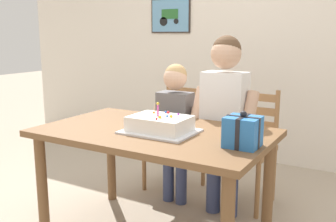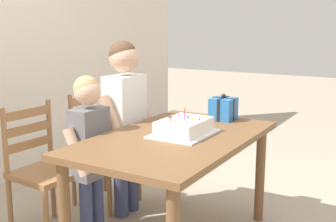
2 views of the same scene
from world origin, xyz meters
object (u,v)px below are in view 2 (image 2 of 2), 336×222
(chair_right, at_px, (102,148))
(child_younger, at_px, (90,140))
(gift_box_red_large, at_px, (223,109))
(chair_left, at_px, (44,170))
(dining_table, at_px, (175,151))
(birthday_cake, at_px, (184,127))
(child_older, at_px, (125,111))

(chair_right, height_order, child_younger, child_younger)
(gift_box_red_large, height_order, chair_left, gift_box_red_large)
(dining_table, height_order, child_younger, child_younger)
(gift_box_red_large, xyz_separation_m, chair_left, (-0.92, 0.94, -0.37))
(child_younger, bearing_deg, chair_left, 116.10)
(birthday_cake, relative_size, chair_left, 0.48)
(gift_box_red_large, xyz_separation_m, child_younger, (-0.78, 0.64, -0.15))
(gift_box_red_large, distance_m, child_younger, 1.02)
(birthday_cake, bearing_deg, chair_right, 74.11)
(dining_table, height_order, gift_box_red_large, gift_box_red_large)
(chair_left, relative_size, child_older, 0.68)
(chair_right, bearing_deg, child_younger, -148.66)
(chair_right, relative_size, child_younger, 0.81)
(child_older, relative_size, child_younger, 1.19)
(birthday_cake, distance_m, chair_right, 1.00)
(dining_table, distance_m, chair_left, 0.95)
(chair_right, relative_size, child_older, 0.68)
(birthday_cake, xyz_separation_m, child_older, (0.18, 0.61, 0.02))
(child_older, bearing_deg, birthday_cake, -106.56)
(chair_right, height_order, child_older, child_older)
(gift_box_red_large, height_order, chair_right, gift_box_red_large)
(chair_left, bearing_deg, gift_box_red_large, -45.52)
(birthday_cake, relative_size, child_older, 0.33)
(birthday_cake, xyz_separation_m, chair_left, (-0.38, 0.90, -0.34))
(birthday_cake, bearing_deg, gift_box_red_large, -3.86)
(birthday_cake, bearing_deg, dining_table, 153.49)
(child_older, distance_m, child_younger, 0.43)
(chair_left, relative_size, child_younger, 0.81)
(child_older, bearing_deg, gift_box_red_large, -60.34)
(chair_left, height_order, child_older, child_older)
(birthday_cake, xyz_separation_m, gift_box_red_large, (0.55, -0.04, 0.03))
(birthday_cake, bearing_deg, child_younger, 110.96)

